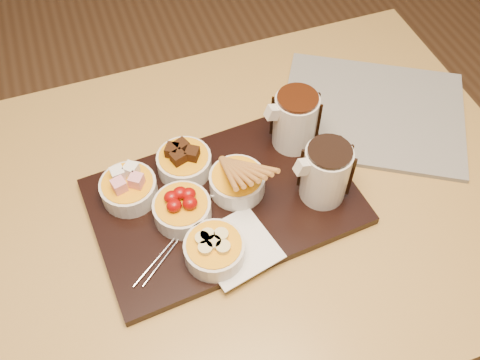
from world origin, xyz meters
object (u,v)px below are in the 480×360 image
object	(u,v)px
dining_table	(214,232)
bowl_strawberries	(182,210)
newspaper	(373,112)
pitcher_milk_chocolate	(295,121)
serving_board	(224,201)
pitcher_dark_chocolate	(325,174)

from	to	relation	value
dining_table	bowl_strawberries	distance (m)	0.15
newspaper	dining_table	bearing A→B (deg)	-134.30
pitcher_milk_chocolate	dining_table	bearing A→B (deg)	-163.14
pitcher_milk_chocolate	newspaper	size ratio (longest dim) A/B	0.31
serving_board	pitcher_milk_chocolate	distance (m)	0.20
dining_table	pitcher_milk_chocolate	distance (m)	0.27
pitcher_dark_chocolate	newspaper	world-z (taller)	pitcher_dark_chocolate
serving_board	bowl_strawberries	distance (m)	0.08
dining_table	pitcher_dark_chocolate	xyz separation A→B (m)	(0.19, -0.06, 0.17)
serving_board	bowl_strawberries	world-z (taller)	bowl_strawberries
serving_board	newspaper	world-z (taller)	serving_board
pitcher_dark_chocolate	newspaper	size ratio (longest dim) A/B	0.31
dining_table	serving_board	bearing A→B (deg)	-23.61
dining_table	pitcher_dark_chocolate	size ratio (longest dim) A/B	10.73
pitcher_dark_chocolate	pitcher_milk_chocolate	size ratio (longest dim) A/B	1.00
serving_board	newspaper	distance (m)	0.38
newspaper	bowl_strawberries	bearing A→B (deg)	-133.67
pitcher_milk_chocolate	newspaper	xyz separation A→B (m)	(0.19, 0.03, -0.07)
pitcher_dark_chocolate	bowl_strawberries	bearing A→B (deg)	167.35
pitcher_milk_chocolate	newspaper	bearing A→B (deg)	3.14
dining_table	newspaper	size ratio (longest dim) A/B	3.28
serving_board	bowl_strawberries	bearing A→B (deg)	-176.42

